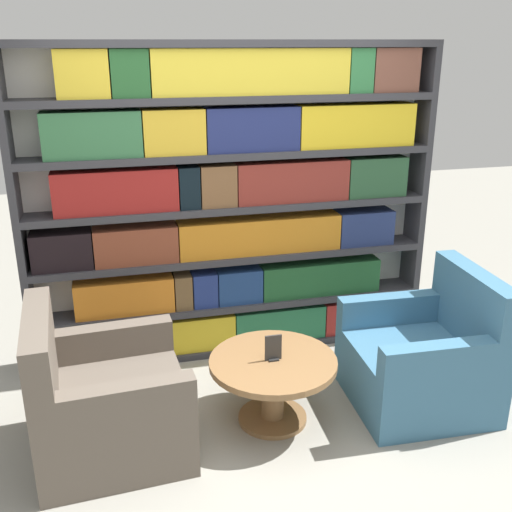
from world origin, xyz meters
name	(u,v)px	position (x,y,z in m)	size (l,w,h in m)	color
ground_plane	(279,445)	(0.00, 0.00, 0.00)	(14.00, 14.00, 0.00)	gray
bookshelf	(233,205)	(0.01, 1.28, 1.15)	(2.99, 0.30, 2.29)	silver
armchair_left	(104,404)	(-0.99, 0.23, 0.30)	(0.90, 0.89, 0.90)	brown
armchair_right	(424,360)	(1.06, 0.23, 0.30)	(0.88, 0.88, 0.90)	#386684
coffee_table	(273,377)	(0.03, 0.26, 0.31)	(0.79, 0.79, 0.44)	brown
table_sign	(273,349)	(0.03, 0.26, 0.51)	(0.10, 0.06, 0.17)	black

